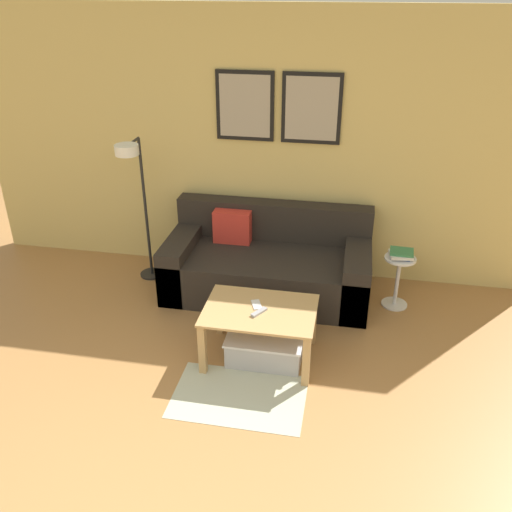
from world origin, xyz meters
The scene contains 10 objects.
wall_back centered at (0.01, 3.32, 1.28)m, with size 5.60×0.09×2.55m.
area_rug centered at (0.28, 1.29, 0.00)m, with size 0.97×0.62×0.01m, color #B2B79E.
couch centered at (0.23, 2.84, 0.28)m, with size 1.91×0.92×0.79m.
coffee_table centered at (0.35, 1.78, 0.37)m, with size 0.87×0.61×0.45m.
storage_bin centered at (0.39, 1.79, 0.11)m, with size 0.61×0.44×0.23m.
floor_lamp centered at (-0.99, 2.73, 1.04)m, with size 0.24×0.50×1.45m.
side_table centered at (1.45, 2.78, 0.30)m, with size 0.28×0.28×0.50m.
book_stack centered at (1.45, 2.79, 0.53)m, with size 0.22×0.21×0.06m.
remote_control centered at (0.35, 1.73, 0.46)m, with size 0.04×0.15×0.02m, color #99999E.
cell_phone centered at (0.31, 1.84, 0.46)m, with size 0.07×0.14×0.01m, color silver.
Camera 1 is at (0.97, -1.68, 2.75)m, focal length 38.00 mm.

